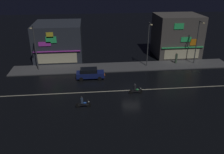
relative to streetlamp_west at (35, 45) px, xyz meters
The scene contains 13 objects.
ground_plane 17.46m from the streetlamp_west, 30.89° to the right, with size 140.00×140.00×0.00m, color black.
lane_divider_stripe 17.46m from the streetlamp_west, 30.89° to the right, with size 36.35×0.16×0.01m, color beige.
sidewalk_far 15.15m from the streetlamp_west, ahead, with size 38.26×4.34×0.14m, color #4C4C4F.
storefront_left_block 7.61m from the streetlamp_west, 66.58° to the left, with size 8.73×8.96×6.71m.
storefront_center_block 26.65m from the streetlamp_west, 13.18° to the left, with size 8.38×7.33×8.00m.
streetlamp_west is the anchor object (origin of this frame).
streetlamp_mid 18.77m from the streetlamp_west, ahead, with size 0.44×1.64×7.66m.
streetlamp_east 27.59m from the streetlamp_west, ahead, with size 0.44×1.64×7.72m.
pedestrian_on_sidewalk 24.65m from the streetlamp_west, ahead, with size 0.42×0.42×1.98m.
parked_car_near_kerb 10.21m from the streetlamp_west, 24.52° to the right, with size 4.30×1.98×1.67m.
motorcycle_lead 15.25m from the streetlamp_west, 58.80° to the right, with size 1.90×0.60×1.52m.
motorcycle_following 18.11m from the streetlamp_west, 33.38° to the right, with size 1.90×0.60×1.52m.
traffic_cone 12.11m from the streetlamp_west, 14.68° to the right, with size 0.36×0.36×0.55m, color orange.
Camera 1 is at (-5.83, -29.07, 15.12)m, focal length 37.52 mm.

